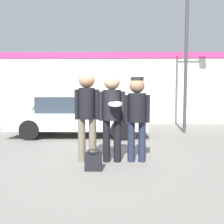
{
  "coord_description": "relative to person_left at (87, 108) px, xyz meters",
  "views": [
    {
      "loc": [
        0.24,
        -3.95,
        1.28
      ],
      "look_at": [
        0.19,
        0.21,
        1.0
      ],
      "focal_mm": 32.0,
      "sensor_mm": 36.0,
      "label": 1
    }
  ],
  "objects": [
    {
      "name": "person_middle_with_frisbee",
      "position": [
        0.5,
        -0.01,
        -0.03
      ],
      "size": [
        0.53,
        0.56,
        1.77
      ],
      "color": "black",
      "rests_on": "ground"
    },
    {
      "name": "person_right",
      "position": [
        1.0,
        0.01,
        -0.07
      ],
      "size": [
        0.52,
        0.35,
        1.7
      ],
      "color": "#1E2338",
      "rests_on": "ground"
    },
    {
      "name": "ground_plane",
      "position": [
        0.31,
        -0.03,
        -1.09
      ],
      "size": [
        56.0,
        56.0,
        0.0
      ],
      "primitive_type": "plane",
      "color": "#66635E"
    },
    {
      "name": "person_left",
      "position": [
        0.0,
        0.0,
        0.0
      ],
      "size": [
        0.49,
        0.33,
        1.82
      ],
      "color": "#665B4C",
      "rests_on": "ground"
    },
    {
      "name": "parked_car_near",
      "position": [
        -0.69,
        2.94,
        -0.42
      ],
      "size": [
        4.52,
        1.85,
        1.33
      ],
      "color": "silver",
      "rests_on": "ground"
    },
    {
      "name": "handbag",
      "position": [
        0.18,
        -0.51,
        -0.92
      ],
      "size": [
        0.3,
        0.23,
        0.36
      ],
      "color": "black",
      "rests_on": "ground"
    },
    {
      "name": "storefront_building",
      "position": [
        0.31,
        6.49,
        0.76
      ],
      "size": [
        24.0,
        0.22,
        3.65
      ],
      "color": "silver",
      "rests_on": "ground"
    },
    {
      "name": "street_lamp",
      "position": [
        3.45,
        3.53,
        2.99
      ],
      "size": [
        1.53,
        0.35,
        6.72
      ],
      "color": "#38383D",
      "rests_on": "ground"
    },
    {
      "name": "shrub",
      "position": [
        -2.94,
        5.74,
        -0.53
      ],
      "size": [
        1.13,
        1.13,
        1.13
      ],
      "color": "#2D6B33",
      "rests_on": "ground"
    }
  ]
}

